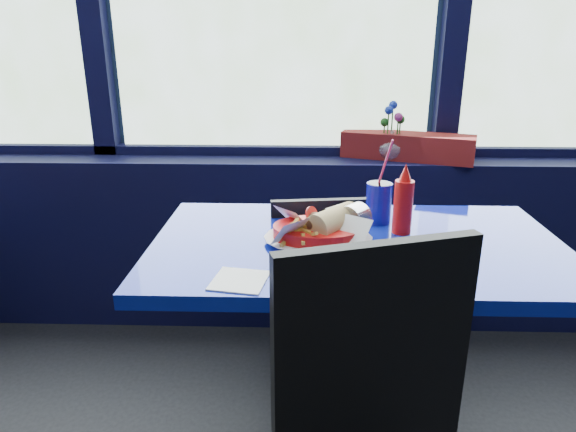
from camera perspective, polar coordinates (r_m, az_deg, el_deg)
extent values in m
cube|color=black|center=(2.45, -1.61, -2.68)|extent=(5.00, 0.26, 0.80)
cube|color=black|center=(2.41, -1.59, 7.13)|extent=(4.80, 0.08, 0.06)
cylinder|color=black|center=(1.71, 7.09, -15.63)|extent=(0.12, 0.12, 0.68)
cube|color=navy|center=(1.53, 7.69, -3.51)|extent=(1.20, 0.70, 0.04)
cube|color=black|center=(1.06, 9.50, -14.88)|extent=(0.40, 0.15, 0.48)
cube|color=black|center=(2.03, 4.10, -7.99)|extent=(0.41, 0.41, 0.03)
cube|color=black|center=(1.78, 3.75, -4.31)|extent=(0.35, 0.07, 0.40)
cylinder|color=black|center=(2.28, 7.25, -10.53)|extent=(0.02, 0.02, 0.37)
cylinder|color=black|center=(2.03, 9.22, -14.85)|extent=(0.02, 0.02, 0.37)
cylinder|color=black|center=(2.24, -0.71, -11.00)|extent=(0.02, 0.02, 0.37)
cylinder|color=black|center=(1.98, 0.10, -15.54)|extent=(0.02, 0.02, 0.37)
cube|color=maroon|center=(2.36, 13.10, 7.56)|extent=(0.59, 0.32, 0.11)
imported|color=silver|center=(2.33, 11.40, 7.67)|extent=(0.15, 0.15, 0.12)
cylinder|color=#1E5919|center=(2.32, 10.97, 8.63)|extent=(0.01, 0.01, 0.20)
sphere|color=#1F39B6|center=(2.31, 11.15, 11.45)|extent=(0.04, 0.04, 0.04)
cylinder|color=#1E5919|center=(2.32, 11.99, 8.21)|extent=(0.01, 0.01, 0.17)
sphere|color=#C4398D|center=(2.30, 12.17, 10.70)|extent=(0.04, 0.04, 0.04)
cylinder|color=#1E5919|center=(2.34, 11.40, 8.94)|extent=(0.01, 0.01, 0.22)
sphere|color=#1F39B6|center=(2.33, 11.61, 11.99)|extent=(0.04, 0.04, 0.04)
cylinder|color=#1E5919|center=(2.34, 10.55, 8.06)|extent=(0.01, 0.01, 0.15)
sphere|color=#1E5919|center=(2.32, 10.68, 10.20)|extent=(0.04, 0.04, 0.04)
cylinder|color=#1E5919|center=(2.34, 12.22, 8.13)|extent=(0.01, 0.01, 0.16)
sphere|color=#1E5919|center=(2.33, 12.39, 10.43)|extent=(0.04, 0.04, 0.04)
cylinder|color=#BD0F0C|center=(1.49, 3.37, -1.99)|extent=(0.35, 0.35, 0.05)
cylinder|color=white|center=(1.50, 3.36, -2.39)|extent=(0.34, 0.34, 0.00)
cylinder|color=silver|center=(1.52, 7.36, -0.33)|extent=(0.11, 0.10, 0.09)
sphere|color=brown|center=(1.46, 3.02, -0.82)|extent=(0.06, 0.06, 0.06)
cylinder|color=red|center=(1.46, 2.63, 0.15)|extent=(0.06, 0.06, 0.01)
cylinder|color=#BD0F0C|center=(1.58, 12.65, 0.98)|extent=(0.06, 0.06, 0.16)
cone|color=#BD0F0C|center=(1.55, 12.94, 4.77)|extent=(0.04, 0.04, 0.05)
cylinder|color=#0B0E7F|center=(1.66, 10.04, 1.45)|extent=(0.08, 0.08, 0.13)
cylinder|color=black|center=(1.65, 10.16, 3.50)|extent=(0.07, 0.07, 0.01)
cylinder|color=#FF3565|center=(1.63, 10.64, 5.42)|extent=(0.04, 0.06, 0.18)
cube|color=white|center=(1.27, -5.42, -7.13)|extent=(0.15, 0.15, 0.00)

